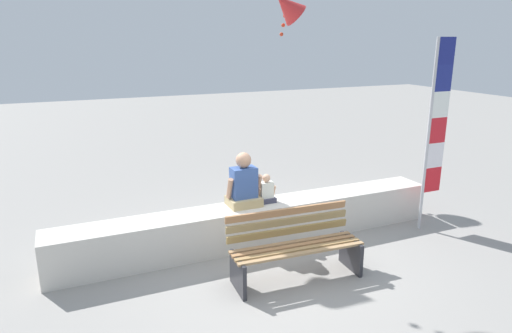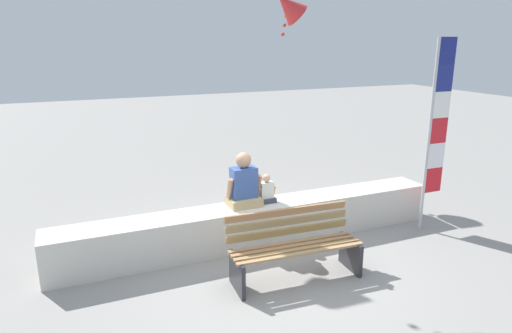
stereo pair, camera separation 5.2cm
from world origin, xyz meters
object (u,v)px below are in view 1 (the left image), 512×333
at_px(park_bench, 295,247).
at_px(kite_red, 287,6).
at_px(person_child, 266,191).
at_px(flag_banner, 435,125).
at_px(person_adult, 244,185).

xyz_separation_m(park_bench, kite_red, (1.78, 3.79, 3.25)).
height_order(park_bench, person_child, person_child).
bearing_deg(flag_banner, park_bench, -168.43).
distance_m(park_bench, person_child, 1.27).
relative_size(person_child, kite_red, 0.47).
distance_m(person_adult, person_child, 0.40).
bearing_deg(person_adult, flag_banner, -11.96).
bearing_deg(person_adult, park_bench, -79.56).
height_order(person_child, kite_red, kite_red).
relative_size(person_child, flag_banner, 0.15).
bearing_deg(park_bench, person_adult, 100.44).
relative_size(person_adult, person_child, 1.84).
xyz_separation_m(park_bench, flag_banner, (2.79, 0.57, 1.31)).
xyz_separation_m(park_bench, person_child, (0.15, 1.21, 0.37)).
bearing_deg(flag_banner, person_adult, 168.04).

